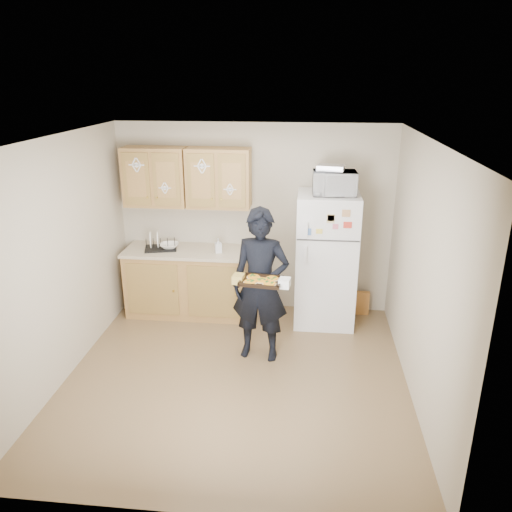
{
  "coord_description": "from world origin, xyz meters",
  "views": [
    {
      "loc": [
        0.69,
        -4.54,
        3.04
      ],
      "look_at": [
        0.16,
        0.45,
        1.22
      ],
      "focal_mm": 35.0,
      "sensor_mm": 36.0,
      "label": 1
    }
  ],
  "objects_px": {
    "dish_rack": "(161,243)",
    "microwave": "(334,183)",
    "refrigerator": "(326,260)",
    "baking_tray": "(261,282)",
    "person": "(260,286)"
  },
  "relations": [
    {
      "from": "person",
      "to": "microwave",
      "type": "distance_m",
      "value": 1.55
    },
    {
      "from": "person",
      "to": "refrigerator",
      "type": "bearing_deg",
      "value": 59.37
    },
    {
      "from": "refrigerator",
      "to": "person",
      "type": "bearing_deg",
      "value": -127.58
    },
    {
      "from": "person",
      "to": "baking_tray",
      "type": "xyz_separation_m",
      "value": [
        0.04,
        -0.3,
        0.17
      ]
    },
    {
      "from": "microwave",
      "to": "baking_tray",
      "type": "bearing_deg",
      "value": -124.75
    },
    {
      "from": "refrigerator",
      "to": "microwave",
      "type": "xyz_separation_m",
      "value": [
        0.05,
        -0.05,
        0.99
      ]
    },
    {
      "from": "dish_rack",
      "to": "microwave",
      "type": "bearing_deg",
      "value": -2.53
    },
    {
      "from": "refrigerator",
      "to": "dish_rack",
      "type": "distance_m",
      "value": 2.15
    },
    {
      "from": "baking_tray",
      "to": "refrigerator",
      "type": "bearing_deg",
      "value": 67.78
    },
    {
      "from": "baking_tray",
      "to": "microwave",
      "type": "height_order",
      "value": "microwave"
    },
    {
      "from": "refrigerator",
      "to": "dish_rack",
      "type": "relative_size",
      "value": 4.2
    },
    {
      "from": "baking_tray",
      "to": "dish_rack",
      "type": "height_order",
      "value": "baking_tray"
    },
    {
      "from": "refrigerator",
      "to": "baking_tray",
      "type": "height_order",
      "value": "refrigerator"
    },
    {
      "from": "person",
      "to": "baking_tray",
      "type": "distance_m",
      "value": 0.35
    },
    {
      "from": "refrigerator",
      "to": "baking_tray",
      "type": "xyz_separation_m",
      "value": [
        -0.7,
        -1.26,
        0.19
      ]
    }
  ]
}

